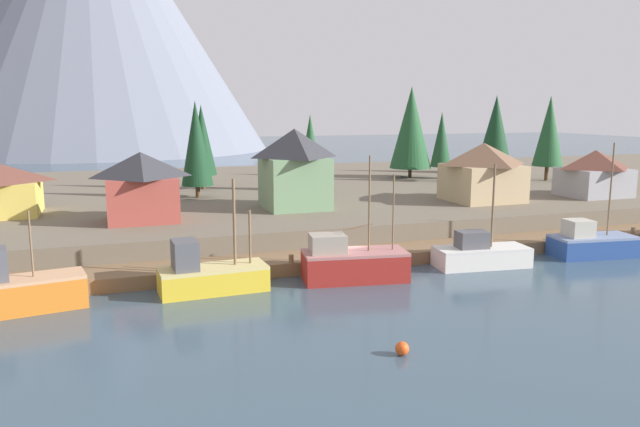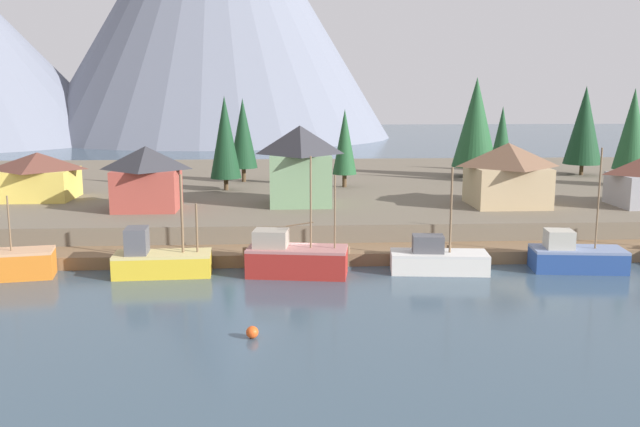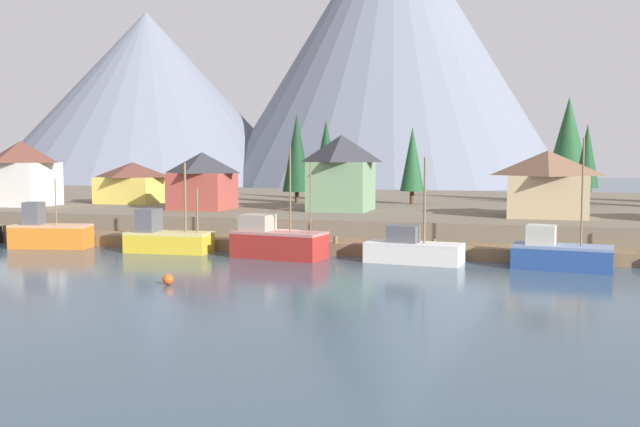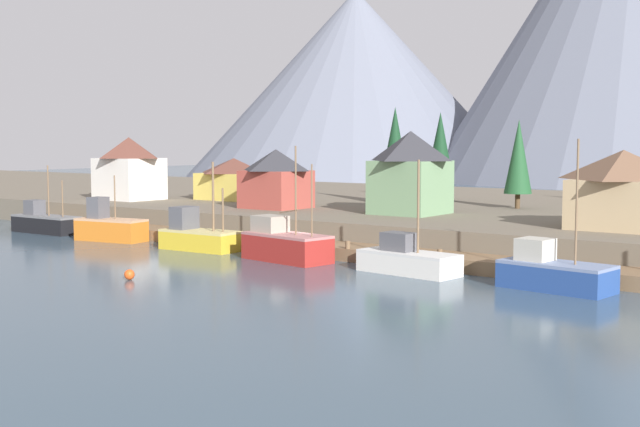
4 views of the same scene
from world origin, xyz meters
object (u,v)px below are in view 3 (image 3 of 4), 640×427
Objects in this scene: fishing_boat_blue at (559,254)px; conifer_mid_left at (587,156)px; house_green at (341,172)px; conifer_back_right at (326,153)px; fishing_boat_orange at (49,234)px; conifer_centre at (412,159)px; house_yellow at (133,182)px; house_tan at (547,183)px; fishing_boat_white at (413,250)px; conifer_back_left at (297,153)px; channel_buoy at (168,279)px; conifer_mid_right at (568,144)px; house_white at (22,173)px; house_red at (202,180)px; fishing_boat_red at (277,242)px; fishing_boat_yellow at (166,238)px.

conifer_mid_left is at bearing 89.44° from fishing_boat_blue.
conifer_back_right is (-6.40, 17.35, 1.93)m from house_green.
fishing_boat_orange is at bearing -145.81° from conifer_mid_left.
house_yellow is at bearing -167.42° from conifer_centre.
house_tan is at bearing -36.10° from conifer_back_right.
conifer_mid_left reaches higher than fishing_boat_white.
conifer_back_left is (-28.52, 27.28, 7.32)m from fishing_boat_blue.
channel_buoy is at bearing -128.57° from fishing_boat_white.
house_yellow is at bearing -162.66° from conifer_mid_right.
channel_buoy is (4.45, -40.69, -8.05)m from conifer_back_left.
conifer_back_right is (1.61, 7.15, -0.03)m from conifer_back_left.
conifer_centre is at bearing 19.48° from house_white.
house_tan is 0.70× the size of conifer_back_left.
fishing_boat_white is 33.39m from conifer_back_left.
house_red is (-34.91, 14.82, 4.47)m from fishing_boat_blue.
fishing_boat_red is at bearing -75.57° from conifer_back_left.
fishing_boat_white reaches higher than channel_buoy.
house_red is (-13.45, 15.01, 4.27)m from fishing_boat_red.
fishing_boat_blue is (21.45, 0.19, -0.19)m from fishing_boat_red.
conifer_back_right is (29.79, 20.18, 2.17)m from house_white.
house_tan is 32.77m from conifer_back_right.
fishing_boat_blue is 0.74× the size of conifer_mid_right.
fishing_boat_white is at bearing -31.21° from house_red.
fishing_boat_blue is 58.69m from house_white.
house_red is at bearing -29.68° from house_yellow.
fishing_boat_orange is 0.71× the size of conifer_back_right.
house_yellow is (-47.17, 21.81, 3.88)m from fishing_boat_blue.
fishing_boat_red is at bearing -22.27° from house_white.
house_yellow is at bearing -148.09° from conifer_back_right.
fishing_boat_yellow is 15.63m from channel_buoy.
fishing_boat_white is 20.41m from house_green.
house_green reaches higher than fishing_boat_white.
fishing_boat_red is at bearing -172.16° from fishing_boat_white.
fishing_boat_red is at bearing 78.81° from channel_buoy.
conifer_mid_left reaches higher than conifer_centre.
fishing_boat_yellow is 0.85× the size of fishing_boat_red.
house_green is 11.01× the size of channel_buoy.
house_green is at bearing -10.06° from house_yellow.
fishing_boat_blue is at bearing -43.72° from conifer_back_left.
conifer_centre reaches higher than house_tan.
house_yellow is at bearing 123.37° from fishing_boat_yellow.
house_yellow is at bearing 162.08° from fishing_boat_blue.
conifer_centre is at bearing 105.04° from fishing_boat_white.
fishing_boat_red is 13.52m from channel_buoy.
conifer_centre is at bearing 86.29° from fishing_boat_red.
conifer_mid_left is (39.08, 17.10, 2.48)m from house_red.
fishing_boat_blue is (10.61, -0.10, 0.11)m from fishing_boat_white.
fishing_boat_orange is at bearing -140.50° from conifer_mid_right.
house_red reaches higher than fishing_boat_yellow.
fishing_boat_red reaches higher than house_red.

